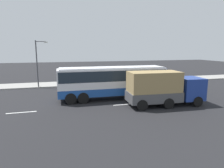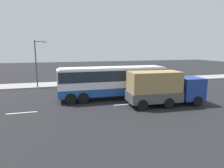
{
  "view_description": "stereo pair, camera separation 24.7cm",
  "coord_description": "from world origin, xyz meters",
  "px_view_note": "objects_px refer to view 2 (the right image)",
  "views": [
    {
      "loc": [
        -5.17,
        -20.26,
        5.33
      ],
      "look_at": [
        0.14,
        -0.78,
        1.68
      ],
      "focal_mm": 31.78,
      "sensor_mm": 36.0,
      "label": 1
    },
    {
      "loc": [
        -5.41,
        -20.2,
        5.33
      ],
      "look_at": [
        0.14,
        -0.78,
        1.68
      ],
      "focal_mm": 31.78,
      "sensor_mm": 36.0,
      "label": 2
    }
  ],
  "objects_px": {
    "pedestrian_at_crossing": "(120,76)",
    "street_lamp": "(37,60)",
    "car_black_sedan": "(170,82)",
    "pedestrian_near_curb": "(113,76)",
    "coach_bus": "(112,79)",
    "cargo_truck": "(163,87)"
  },
  "relations": [
    {
      "from": "pedestrian_at_crossing",
      "to": "street_lamp",
      "type": "xyz_separation_m",
      "value": [
        -11.85,
        -0.56,
        2.67
      ]
    },
    {
      "from": "car_black_sedan",
      "to": "street_lamp",
      "type": "bearing_deg",
      "value": 166.0
    },
    {
      "from": "car_black_sedan",
      "to": "pedestrian_near_curb",
      "type": "xyz_separation_m",
      "value": [
        -6.06,
        6.43,
        0.32
      ]
    },
    {
      "from": "coach_bus",
      "to": "street_lamp",
      "type": "height_order",
      "value": "street_lamp"
    },
    {
      "from": "car_black_sedan",
      "to": "pedestrian_at_crossing",
      "type": "bearing_deg",
      "value": 135.3
    },
    {
      "from": "pedestrian_near_curb",
      "to": "pedestrian_at_crossing",
      "type": "xyz_separation_m",
      "value": [
        0.86,
        -0.81,
        -0.04
      ]
    },
    {
      "from": "cargo_truck",
      "to": "street_lamp",
      "type": "relative_size",
      "value": 1.18
    },
    {
      "from": "coach_bus",
      "to": "car_black_sedan",
      "type": "relative_size",
      "value": 2.71
    },
    {
      "from": "pedestrian_near_curb",
      "to": "street_lamp",
      "type": "xyz_separation_m",
      "value": [
        -10.98,
        -1.37,
        2.62
      ]
    },
    {
      "from": "coach_bus",
      "to": "cargo_truck",
      "type": "bearing_deg",
      "value": -43.0
    },
    {
      "from": "pedestrian_at_crossing",
      "to": "street_lamp",
      "type": "relative_size",
      "value": 0.26
    },
    {
      "from": "car_black_sedan",
      "to": "street_lamp",
      "type": "relative_size",
      "value": 0.67
    },
    {
      "from": "cargo_truck",
      "to": "pedestrian_at_crossing",
      "type": "xyz_separation_m",
      "value": [
        -0.12,
        12.52,
        -0.63
      ]
    },
    {
      "from": "pedestrian_near_curb",
      "to": "street_lamp",
      "type": "distance_m",
      "value": 11.37
    },
    {
      "from": "pedestrian_near_curb",
      "to": "street_lamp",
      "type": "height_order",
      "value": "street_lamp"
    },
    {
      "from": "cargo_truck",
      "to": "pedestrian_near_curb",
      "type": "height_order",
      "value": "cargo_truck"
    },
    {
      "from": "pedestrian_near_curb",
      "to": "coach_bus",
      "type": "bearing_deg",
      "value": -57.74
    },
    {
      "from": "car_black_sedan",
      "to": "pedestrian_at_crossing",
      "type": "distance_m",
      "value": 7.66
    },
    {
      "from": "cargo_truck",
      "to": "car_black_sedan",
      "type": "bearing_deg",
      "value": 56.47
    },
    {
      "from": "coach_bus",
      "to": "pedestrian_at_crossing",
      "type": "bearing_deg",
      "value": 66.9
    },
    {
      "from": "pedestrian_near_curb",
      "to": "pedestrian_at_crossing",
      "type": "bearing_deg",
      "value": 6.16
    },
    {
      "from": "street_lamp",
      "to": "car_black_sedan",
      "type": "bearing_deg",
      "value": -16.52
    }
  ]
}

